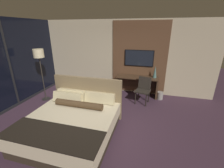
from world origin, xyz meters
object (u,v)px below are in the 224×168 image
desk (137,83)px  vase_tall (155,72)px  bed (73,122)px  floor_lamp (39,58)px  waste_bin (160,96)px  tv (139,58)px  desk_chair (144,88)px

desk → vase_tall: 0.79m
desk → vase_tall: size_ratio=3.57×
bed → floor_lamp: size_ratio=1.14×
desk → waste_bin: bearing=-10.5°
desk → floor_lamp: bearing=-158.0°
vase_tall → tv: bearing=164.2°
desk_chair → waste_bin: 0.82m
tv → floor_lamp: 3.53m
floor_lamp → bed: bearing=-37.0°
bed → vase_tall: vase_tall is taller
floor_lamp → desk: bearing=22.0°
tv → desk_chair: (0.29, -0.79, -0.88)m
bed → desk_chair: size_ratio=2.31×
waste_bin → bed: bearing=-129.4°
bed → vase_tall: bearing=56.2°
desk → desk_chair: 0.64m
desk → tv: tv is taller
bed → tv: tv is taller
tv → desk_chair: tv is taller
desk_chair → floor_lamp: (-3.48, -0.72, 1.00)m
bed → desk_chair: bearing=54.9°
tv → vase_tall: tv is taller
bed → desk_chair: (1.54, 2.19, 0.21)m
vase_tall → desk_chair: bearing=-119.0°
desk_chair → vase_tall: bearing=73.3°
tv → desk_chair: size_ratio=1.20×
tv → vase_tall: size_ratio=2.48×
vase_tall → waste_bin: 0.90m
waste_bin → desk: bearing=169.5°
tv → desk_chair: bearing=-69.9°
floor_lamp → waste_bin: (4.07, 1.12, -1.40)m
bed → desk_chair: bed is taller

